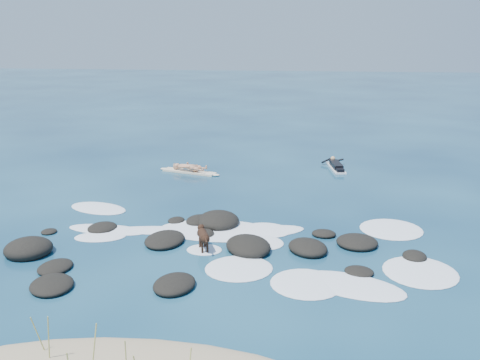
# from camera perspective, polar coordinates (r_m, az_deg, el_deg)

# --- Properties ---
(ground) EXTENTS (160.00, 160.00, 0.00)m
(ground) POSITION_cam_1_polar(r_m,az_deg,el_deg) (17.46, -3.38, -6.26)
(ground) COLOR #0A2642
(ground) RESTS_ON ground
(reef_rocks) EXTENTS (12.81, 7.09, 0.63)m
(reef_rocks) POSITION_cam_1_polar(r_m,az_deg,el_deg) (16.81, -5.00, -6.76)
(reef_rocks) COLOR black
(reef_rocks) RESTS_ON ground
(breaking_foam) EXTENTS (13.51, 7.56, 0.12)m
(breaking_foam) POSITION_cam_1_polar(r_m,az_deg,el_deg) (17.07, 1.23, -6.73)
(breaking_foam) COLOR white
(breaking_foam) RESTS_ON ground
(standing_surfer_rig) EXTENTS (3.14, 1.28, 1.82)m
(standing_surfer_rig) POSITION_cam_1_polar(r_m,az_deg,el_deg) (25.44, -5.46, 2.34)
(standing_surfer_rig) COLOR beige
(standing_surfer_rig) RESTS_ON ground
(paddling_surfer_rig) EXTENTS (1.16, 2.58, 0.44)m
(paddling_surfer_rig) POSITION_cam_1_polar(r_m,az_deg,el_deg) (26.62, 10.20, 1.50)
(paddling_surfer_rig) COLOR white
(paddling_surfer_rig) RESTS_ON ground
(dog) EXTENTS (0.58, 1.13, 0.75)m
(dog) POSITION_cam_1_polar(r_m,az_deg,el_deg) (16.36, -3.96, -5.93)
(dog) COLOR black
(dog) RESTS_ON ground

